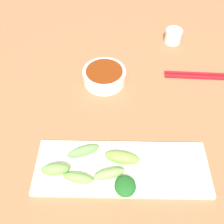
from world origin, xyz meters
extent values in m
cube|color=brown|center=(0.00, 0.00, 0.01)|extent=(2.10, 2.10, 0.02)
cylinder|color=white|center=(-0.15, -0.04, 0.04)|extent=(0.13, 0.13, 0.04)
cylinder|color=maroon|center=(-0.15, -0.04, 0.05)|extent=(0.11, 0.11, 0.03)
cube|color=silver|center=(0.13, 0.01, 0.03)|extent=(0.13, 0.39, 0.01)
ellipsoid|color=#1A561E|center=(0.18, 0.02, 0.04)|extent=(0.05, 0.05, 0.02)
ellipsoid|color=#71A253|center=(0.16, -0.02, 0.04)|extent=(0.04, 0.07, 0.02)
ellipsoid|color=#5FA44C|center=(0.10, -0.08, 0.04)|extent=(0.05, 0.08, 0.03)
ellipsoid|color=#6CB14B|center=(0.17, -0.08, 0.04)|extent=(0.03, 0.07, 0.02)
ellipsoid|color=#68A749|center=(0.15, -0.14, 0.05)|extent=(0.03, 0.06, 0.03)
ellipsoid|color=#71B241|center=(0.12, 0.01, 0.05)|extent=(0.04, 0.08, 0.03)
cube|color=red|center=(-0.18, 0.26, 0.02)|extent=(0.02, 0.23, 0.01)
cube|color=red|center=(-0.17, 0.26, 0.02)|extent=(0.02, 0.23, 0.01)
cylinder|color=white|center=(-0.35, 0.19, 0.04)|extent=(0.06, 0.06, 0.05)
camera|label=1|loc=(0.39, -0.01, 0.55)|focal=40.14mm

